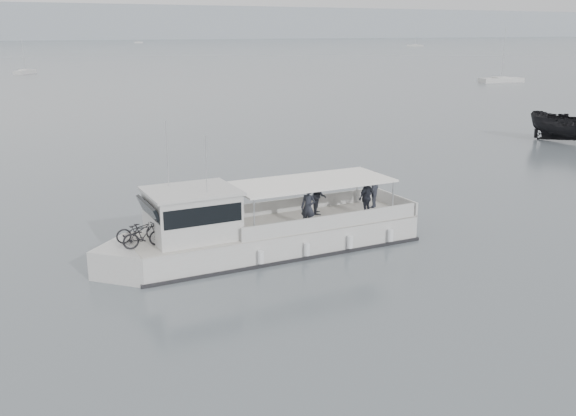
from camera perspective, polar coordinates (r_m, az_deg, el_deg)
name	(u,v)px	position (r m, az deg, el deg)	size (l,w,h in m)	color
ground	(412,235)	(26.82, 10.96, -2.35)	(1400.00, 1400.00, 0.00)	#565F65
tour_boat	(250,232)	(23.85, -3.42, -2.17)	(12.60, 3.50, 5.26)	silver
dark_motorboat	(572,127)	(52.30, 23.93, 6.64)	(2.33, 6.19, 2.39)	black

